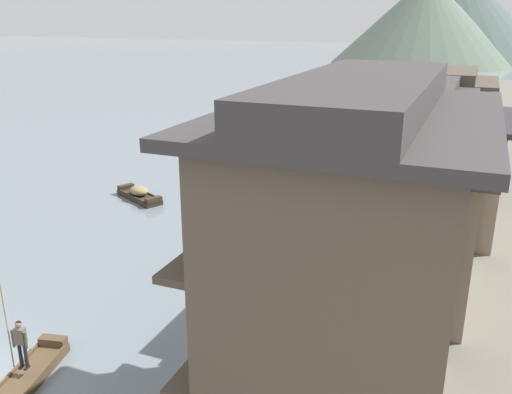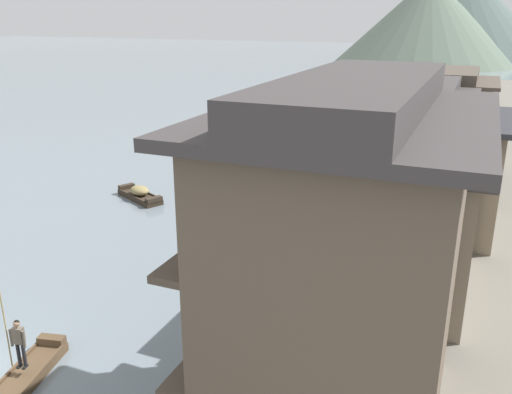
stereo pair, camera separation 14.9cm
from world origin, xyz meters
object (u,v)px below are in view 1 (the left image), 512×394
at_px(house_waterfront_second, 404,210).
at_px(house_waterfront_tall, 434,164).
at_px(boatman_person, 20,339).
at_px(mooring_post_dock_far, 366,182).
at_px(boat_upstream_distant, 222,141).
at_px(boat_moored_third, 259,289).
at_px(house_waterfront_far, 449,114).
at_px(boat_moored_nearest, 216,170).
at_px(house_waterfront_narrow, 430,134).
at_px(mooring_post_dock_mid, 333,226).
at_px(boat_crossing_west, 378,119).
at_px(house_waterfront_nearest, 350,271).
at_px(boat_midriver_upstream, 348,133).
at_px(boat_moored_far, 267,195).
at_px(boat_midriver_drifting, 139,194).
at_px(boat_moored_second, 265,135).
at_px(mooring_post_dock_near, 243,349).

distance_m(house_waterfront_second, house_waterfront_tall, 7.13).
bearing_deg(boatman_person, mooring_post_dock_far, 73.54).
bearing_deg(boat_upstream_distant, house_waterfront_tall, -38.54).
distance_m(boat_moored_third, house_waterfront_far, 24.58).
bearing_deg(house_waterfront_far, boat_moored_nearest, -149.89).
xyz_separation_m(boat_moored_third, house_waterfront_narrow, (4.75, 15.77, 3.60)).
relative_size(mooring_post_dock_mid, mooring_post_dock_far, 1.05).
distance_m(boat_crossing_west, house_waterfront_nearest, 46.33).
distance_m(boat_midriver_upstream, house_waterfront_narrow, 17.63).
bearing_deg(boatman_person, house_waterfront_narrow, 68.75).
relative_size(boat_moored_far, house_waterfront_second, 0.67).
height_order(boat_moored_third, boat_upstream_distant, boat_upstream_distant).
xyz_separation_m(boat_midriver_upstream, house_waterfront_narrow, (8.36, -15.09, 3.59)).
height_order(boat_midriver_drifting, house_waterfront_nearest, house_waterfront_nearest).
height_order(boat_moored_third, boat_moored_far, boat_moored_third).
distance_m(boat_midriver_upstream, boat_crossing_west, 7.95).
bearing_deg(boat_moored_second, boat_crossing_west, 53.97).
distance_m(house_waterfront_second, mooring_post_dock_near, 8.22).
xyz_separation_m(boat_midriver_drifting, house_waterfront_narrow, (15.81, 7.83, 3.44)).
height_order(boat_upstream_distant, boat_crossing_west, boat_crossing_west).
bearing_deg(mooring_post_dock_mid, boat_moored_second, 118.84).
xyz_separation_m(house_waterfront_second, mooring_post_dock_near, (-3.57, -6.92, -2.63)).
relative_size(boat_moored_far, boat_midriver_upstream, 0.97).
distance_m(boat_moored_third, house_waterfront_nearest, 9.75).
relative_size(boatman_person, house_waterfront_second, 0.38).
relative_size(boatman_person, boat_upstream_distant, 0.71).
height_order(boat_moored_third, house_waterfront_far, house_waterfront_far).
bearing_deg(boat_moored_far, boat_moored_second, 112.00).
bearing_deg(boat_crossing_west, boatman_person, -92.64).
bearing_deg(house_waterfront_second, boat_moored_second, 121.45).
bearing_deg(boatman_person, boat_midriver_drifting, 112.52).
distance_m(house_waterfront_narrow, house_waterfront_far, 7.98).
distance_m(boatman_person, boat_moored_second, 35.87).
height_order(boat_moored_far, boat_crossing_west, boat_crossing_west).
xyz_separation_m(boatman_person, boat_midriver_drifting, (-6.59, 15.89, -1.23)).
relative_size(boat_moored_second, boat_upstream_distant, 0.93).
height_order(boat_moored_nearest, boat_moored_far, boat_moored_nearest).
bearing_deg(boatman_person, boat_crossing_west, 87.36).
bearing_deg(house_waterfront_tall, boat_moored_far, 164.80).
bearing_deg(mooring_post_dock_mid, boat_moored_far, 133.05).
relative_size(boat_moored_far, house_waterfront_nearest, 0.61).
height_order(boat_midriver_drifting, house_waterfront_narrow, house_waterfront_narrow).
xyz_separation_m(house_waterfront_nearest, mooring_post_dock_near, (-3.38, 1.45, -3.93)).
relative_size(house_waterfront_narrow, house_waterfront_far, 1.01).
height_order(boat_moored_second, house_waterfront_nearest, house_waterfront_nearest).
bearing_deg(house_waterfront_far, house_waterfront_nearest, -90.56).
distance_m(boat_moored_nearest, boat_midriver_upstream, 16.80).
relative_size(boat_moored_far, mooring_post_dock_near, 7.39).
height_order(boat_upstream_distant, house_waterfront_far, house_waterfront_far).
distance_m(boat_midriver_drifting, boat_midriver_upstream, 24.11).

